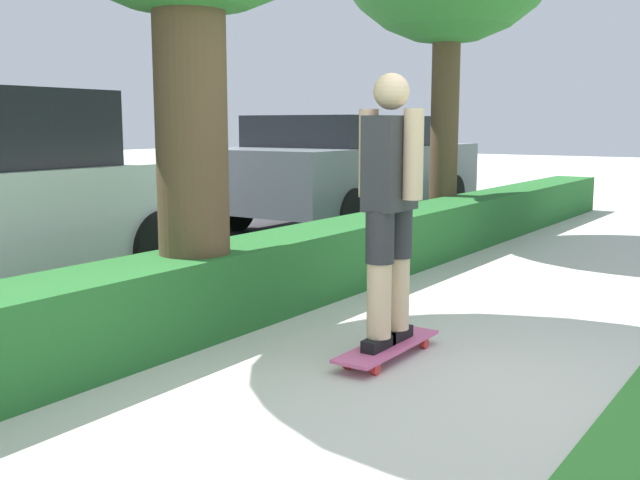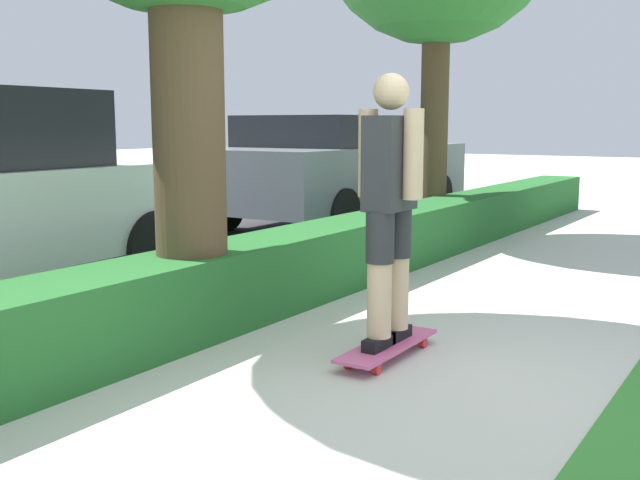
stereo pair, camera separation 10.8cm
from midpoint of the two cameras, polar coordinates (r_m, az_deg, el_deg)
ground_plane at (r=4.06m, az=5.25°, el=-10.99°), size 60.00×60.00×0.00m
hedge_row at (r=4.90m, az=-11.57°, el=-4.40°), size 18.03×0.60×0.54m
skateboard at (r=4.50m, az=4.47°, el=-8.07°), size 0.89×0.24×0.09m
skater_person at (r=4.33m, az=4.61°, el=2.80°), size 0.48×0.40×1.57m
parked_car_rear at (r=10.35m, az=0.92°, el=5.59°), size 4.50×2.01×1.49m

